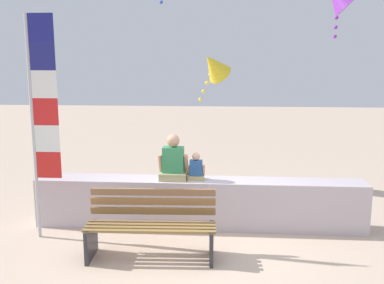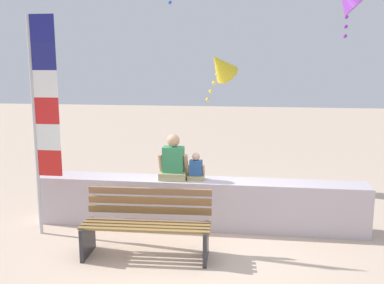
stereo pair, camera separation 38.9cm
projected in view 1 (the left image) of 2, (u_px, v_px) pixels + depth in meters
name	position (u px, v px, depth m)	size (l,w,h in m)	color
ground_plane	(195.00, 250.00, 6.13)	(40.00, 40.00, 0.00)	beige
seawall_ledge	(199.00, 203.00, 6.94)	(5.19, 0.51, 0.77)	#C1B3BB
park_bench	(151.00, 226.00, 5.87)	(1.76, 0.68, 0.88)	olive
person_adult	(173.00, 162.00, 6.84)	(0.47, 0.35, 0.72)	tan
person_child	(196.00, 169.00, 6.83)	(0.28, 0.21, 0.43)	tan
flag_banner	(40.00, 110.00, 6.23)	(0.41, 0.05, 3.27)	#B7B7BC
kite_yellow	(214.00, 66.00, 8.90)	(0.88, 0.88, 1.13)	yellow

